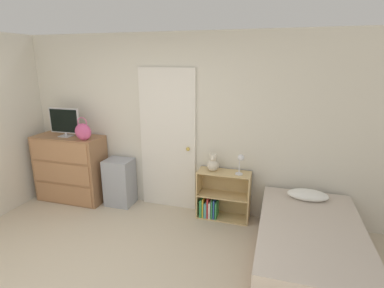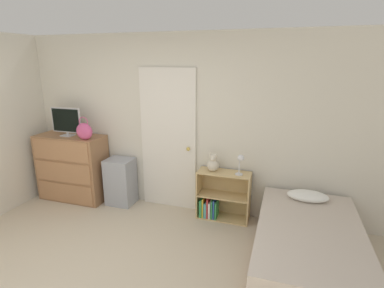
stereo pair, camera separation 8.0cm
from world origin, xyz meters
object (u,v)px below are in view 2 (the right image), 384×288
Objects in this scene: handbag at (84,131)px; storage_bin at (121,181)px; dresser at (73,167)px; teddy_bear at (213,164)px; bed at (308,248)px; bookshelf at (219,199)px; desk_lamp at (241,161)px; tv at (66,121)px.

handbag reaches higher than storage_bin.
teddy_bear is (2.28, 0.09, 0.28)m from dresser.
handbag is at bearing 169.58° from bed.
bookshelf is 2.56× the size of desk_lamp.
dresser is at bearing 168.74° from bed.
bookshelf is 0.39× the size of bed.
dresser reaches higher than desk_lamp.
teddy_bear is at bearing 147.56° from bed.
handbag is 2.29m from desk_lamp.
tv reaches higher than desk_lamp.
storage_bin is 0.99× the size of bookshelf.
handbag is 0.94m from storage_bin.
handbag is at bearing -173.53° from teddy_bear.
handbag is 1.36× the size of teddy_bear.
handbag is 1.19× the size of desk_lamp.
tv reaches higher than storage_bin.
bookshelf is at bearing 170.42° from desk_lamp.
dresser is 0.57× the size of bed.
bed is at bearing -11.03° from tv.
desk_lamp is (2.66, 0.05, 0.38)m from dresser.
dresser is at bearing -177.76° from teddy_bear.
bed is (1.24, -0.79, -0.55)m from teddy_bear.
tv is 2.34m from teddy_bear.
storage_bin reaches higher than bed.
bookshelf is at bearing 2.34° from dresser.
bookshelf reaches higher than bed.
dresser is at bearing 162.12° from handbag.
desk_lamp is at bearing -6.02° from teddy_bear.
tv is 2.03× the size of teddy_bear.
desk_lamp is at bearing 138.98° from bed.
teddy_bear is at bearing 2.24° from dresser.
desk_lamp is at bearing -0.45° from storage_bin.
desk_lamp is at bearing 4.38° from handbag.
bookshelf is at bearing 1.25° from storage_bin.
desk_lamp reaches higher than teddy_bear.
teddy_bear is at bearing -175.12° from bookshelf.
bed is at bearing -15.80° from storage_bin.
dresser is at bearing -177.66° from bookshelf.
bookshelf is (2.37, 0.10, -0.24)m from dresser.
handbag is at bearing -173.61° from bookshelf.
handbag is 0.47× the size of storage_bin.
tv is (-0.01, -0.01, 0.75)m from dresser.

